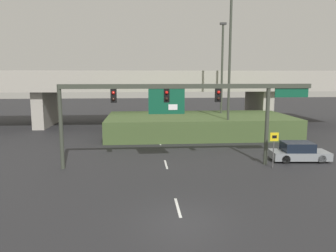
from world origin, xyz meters
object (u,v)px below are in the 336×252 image
(highway_light_pole_far, at_px, (222,75))
(parked_sedan_near_right, at_px, (299,152))
(speed_limit_sign, at_px, (274,145))
(highway_light_pole_near, at_px, (230,45))
(signal_gantry, at_px, (181,99))

(highway_light_pole_far, xyz_separation_m, parked_sedan_near_right, (2.74, -13.70, -5.85))
(speed_limit_sign, distance_m, highway_light_pole_near, 12.40)
(speed_limit_sign, relative_size, highway_light_pole_near, 0.15)
(signal_gantry, relative_size, highway_light_pole_far, 1.44)
(highway_light_pole_near, relative_size, parked_sedan_near_right, 4.05)
(speed_limit_sign, xyz_separation_m, parked_sedan_near_right, (2.77, 1.84, -1.03))
(speed_limit_sign, height_order, highway_light_pole_far, highway_light_pole_far)
(highway_light_pole_near, height_order, parked_sedan_near_right, highway_light_pole_near)
(speed_limit_sign, xyz_separation_m, highway_light_pole_far, (0.03, 15.54, 4.83))
(parked_sedan_near_right, bearing_deg, highway_light_pole_far, 105.68)
(highway_light_pole_far, bearing_deg, signal_gantry, -113.81)
(signal_gantry, xyz_separation_m, speed_limit_sign, (6.39, -1.01, -3.12))
(parked_sedan_near_right, bearing_deg, signal_gantry, -170.41)
(speed_limit_sign, bearing_deg, parked_sedan_near_right, 33.69)
(speed_limit_sign, relative_size, parked_sedan_near_right, 0.59)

